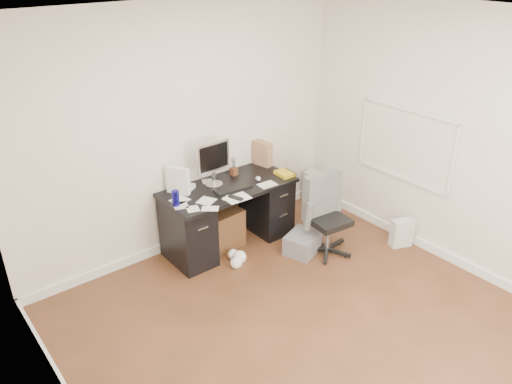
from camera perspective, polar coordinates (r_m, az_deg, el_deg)
ground at (r=4.74m, az=6.13°, el=-15.45°), size 4.00×4.00×0.00m
room_shell at (r=3.88m, az=7.35°, el=3.53°), size 4.02×4.02×2.71m
desk at (r=5.70m, az=-3.10°, el=-2.45°), size 1.50×0.70×0.75m
loose_papers at (r=5.40m, az=-4.59°, el=-0.03°), size 1.10×0.60×0.00m
lcd_monitor at (r=5.45m, az=-4.92°, el=3.23°), size 0.41×0.24×0.52m
keyboard at (r=5.45m, az=-2.65°, el=0.41°), size 0.43×0.18×0.02m
computer_mouse at (r=5.61m, az=0.24°, el=1.50°), size 0.09×0.09×0.07m
travel_mug at (r=5.14m, az=-9.17°, el=-0.71°), size 0.10×0.10×0.17m
white_binder at (r=5.37m, az=-8.93°, el=1.31°), size 0.23×0.28×0.30m
magazine_file at (r=6.01m, az=0.72°, el=4.43°), size 0.17×0.27×0.29m
pen_cup at (r=5.75m, az=-2.56°, el=2.95°), size 0.10×0.10×0.21m
yellow_book at (r=5.79m, az=3.29°, el=2.12°), size 0.18×0.23×0.04m
paper_remote at (r=5.26m, az=-2.14°, el=-0.59°), size 0.28×0.23×0.02m
office_chair at (r=5.56m, az=8.36°, el=-2.79°), size 0.57×0.57×0.92m
pc_tower at (r=6.75m, az=7.27°, el=0.44°), size 0.31×0.46×0.42m
shopping_bag at (r=6.01m, az=16.30°, el=-4.50°), size 0.29×0.25×0.33m
wicker_basket at (r=5.78m, az=-4.35°, el=-4.00°), size 0.49×0.49×0.46m
desk_printer at (r=5.70m, az=5.34°, el=-5.84°), size 0.47×0.43×0.23m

